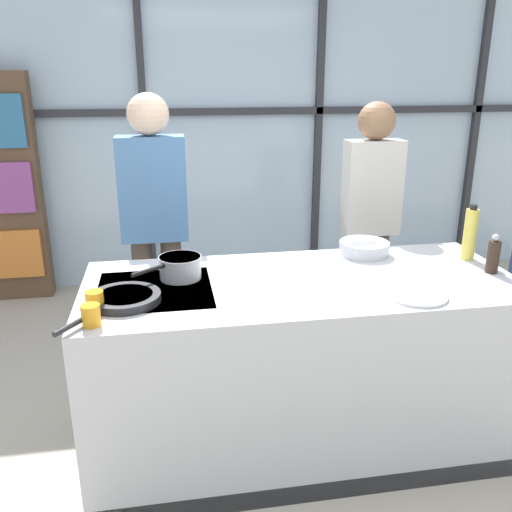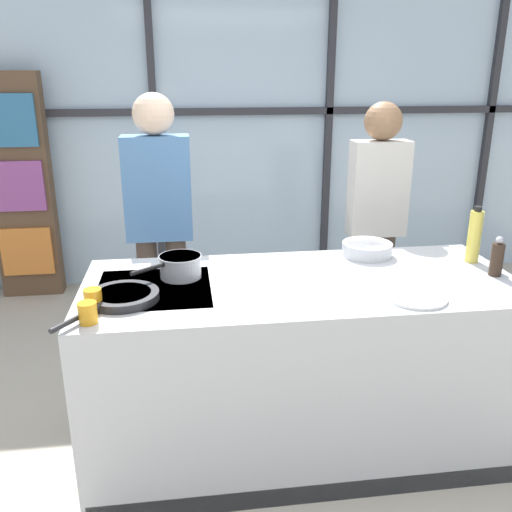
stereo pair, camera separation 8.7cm
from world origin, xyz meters
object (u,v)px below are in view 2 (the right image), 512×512
(mixing_bowl, at_px, (367,249))
(pepper_grinder, at_px, (497,258))
(spectator_far_left, at_px, (159,216))
(oil_bottle, at_px, (474,236))
(white_plate, at_px, (416,297))
(juice_glass_near, at_px, (88,313))
(frying_pan, at_px, (122,297))
(saucepan, at_px, (180,266))
(juice_glass_far, at_px, (93,299))
(spectator_center_left, at_px, (377,212))

(mixing_bowl, xyz_separation_m, pepper_grinder, (0.52, -0.38, 0.05))
(spectator_far_left, xyz_separation_m, oil_bottle, (1.64, -0.79, 0.04))
(mixing_bowl, relative_size, pepper_grinder, 1.36)
(white_plate, height_order, mixing_bowl, mixing_bowl)
(pepper_grinder, relative_size, juice_glass_near, 2.28)
(mixing_bowl, relative_size, juice_glass_near, 3.09)
(frying_pan, height_order, oil_bottle, oil_bottle)
(mixing_bowl, bearing_deg, saucepan, -168.85)
(saucepan, height_order, oil_bottle, oil_bottle)
(frying_pan, relative_size, juice_glass_far, 5.62)
(oil_bottle, bearing_deg, juice_glass_far, -169.49)
(spectator_far_left, distance_m, saucepan, 0.83)
(frying_pan, bearing_deg, juice_glass_far, -149.19)
(mixing_bowl, distance_m, oil_bottle, 0.55)
(mixing_bowl, distance_m, pepper_grinder, 0.65)
(spectator_far_left, xyz_separation_m, frying_pan, (-0.13, -1.07, -0.08))
(spectator_far_left, bearing_deg, saucepan, 98.58)
(frying_pan, xyz_separation_m, juice_glass_near, (-0.11, -0.21, 0.02))
(white_plate, bearing_deg, saucepan, 158.36)
(oil_bottle, bearing_deg, saucepan, -178.95)
(white_plate, relative_size, oil_bottle, 0.90)
(juice_glass_near, bearing_deg, spectator_center_left, 37.99)
(saucepan, distance_m, oil_bottle, 1.52)
(saucepan, relative_size, white_plate, 1.23)
(mixing_bowl, bearing_deg, pepper_grinder, -35.84)
(saucepan, xyz_separation_m, juice_glass_near, (-0.36, -0.46, -0.02))
(frying_pan, xyz_separation_m, oil_bottle, (1.77, 0.28, 0.12))
(spectator_center_left, distance_m, white_plate, 1.25)
(white_plate, bearing_deg, spectator_center_left, 78.34)
(white_plate, bearing_deg, frying_pan, 173.22)
(juice_glass_near, bearing_deg, saucepan, 51.78)
(spectator_far_left, relative_size, mixing_bowl, 6.51)
(spectator_far_left, xyz_separation_m, juice_glass_far, (-0.24, -1.14, -0.06))
(juice_glass_near, xyz_separation_m, juice_glass_far, (0.00, 0.14, 0.00))
(mixing_bowl, distance_m, juice_glass_far, 1.46)
(spectator_center_left, xyz_separation_m, frying_pan, (-1.53, -1.07, -0.06))
(spectator_far_left, bearing_deg, pepper_grinder, 148.78)
(spectator_far_left, distance_m, juice_glass_near, 1.30)
(juice_glass_far, bearing_deg, white_plate, -3.54)
(juice_glass_far, bearing_deg, spectator_far_left, 78.17)
(spectator_far_left, bearing_deg, frying_pan, 83.18)
(white_plate, height_order, oil_bottle, oil_bottle)
(frying_pan, xyz_separation_m, saucepan, (0.25, 0.25, 0.04))
(saucepan, relative_size, mixing_bowl, 1.21)
(white_plate, xyz_separation_m, pepper_grinder, (0.50, 0.23, 0.08))
(white_plate, bearing_deg, juice_glass_near, -177.75)
(frying_pan, bearing_deg, white_plate, -6.78)
(spectator_far_left, height_order, saucepan, spectator_far_left)
(mixing_bowl, bearing_deg, spectator_center_left, 66.26)
(frying_pan, height_order, mixing_bowl, mixing_bowl)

